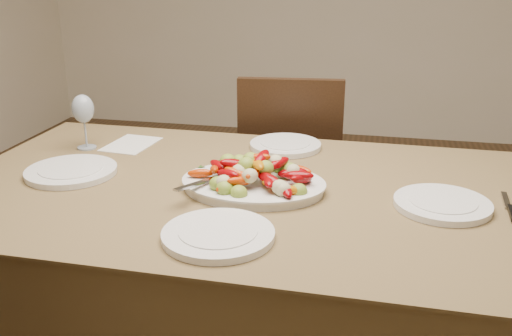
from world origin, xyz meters
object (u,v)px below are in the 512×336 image
object	(u,v)px
chair_far	(291,175)
plate_left	(71,172)
plate_far	(285,146)
wine_glass	(84,120)
dining_table	(256,299)
plate_right	(442,204)
plate_near	(218,235)
serving_platter	(253,186)

from	to	relation	value
chair_far	plate_left	xyz separation A→B (m)	(-0.56, -0.87, 0.29)
plate_left	chair_far	bearing A→B (deg)	57.20
plate_far	wine_glass	distance (m)	0.71
dining_table	wine_glass	distance (m)	0.85
dining_table	plate_right	size ratio (longest dim) A/B	7.13
plate_right	dining_table	bearing A→B (deg)	176.78
plate_near	wine_glass	size ratio (longest dim) A/B	1.33
plate_left	wine_glass	bearing A→B (deg)	107.51
dining_table	wine_glass	xyz separation A→B (m)	(-0.66, 0.23, 0.48)
plate_right	plate_near	distance (m)	0.62
plate_far	wine_glass	size ratio (longest dim) A/B	1.22
chair_far	serving_platter	xyz separation A→B (m)	(0.02, -0.87, 0.30)
plate_near	wine_glass	bearing A→B (deg)	138.66
serving_platter	plate_near	distance (m)	0.32
wine_glass	plate_near	bearing A→B (deg)	-41.34
serving_platter	plate_left	size ratio (longest dim) A/B	1.46
plate_right	plate_far	xyz separation A→B (m)	(-0.50, 0.42, 0.00)
dining_table	wine_glass	world-z (taller)	wine_glass
plate_left	plate_near	distance (m)	0.65
dining_table	plate_near	xyz separation A→B (m)	(-0.02, -0.33, 0.39)
dining_table	chair_far	size ratio (longest dim) A/B	1.94
plate_far	serving_platter	bearing A→B (deg)	-93.72
plate_right	plate_far	distance (m)	0.65
plate_near	wine_glass	world-z (taller)	wine_glass
serving_platter	wine_glass	xyz separation A→B (m)	(-0.66, 0.25, 0.09)
serving_platter	dining_table	bearing A→B (deg)	75.92
dining_table	plate_far	size ratio (longest dim) A/B	7.34
plate_right	wine_glass	world-z (taller)	wine_glass
plate_far	plate_near	size ratio (longest dim) A/B	0.92
plate_far	plate_near	world-z (taller)	same
dining_table	wine_glass	size ratio (longest dim) A/B	8.98
plate_right	plate_near	bearing A→B (deg)	-150.75
plate_left	wine_glass	world-z (taller)	wine_glass
dining_table	plate_right	bearing A→B (deg)	-3.22
chair_far	plate_far	xyz separation A→B (m)	(0.05, -0.47, 0.29)
serving_platter	plate_left	xyz separation A→B (m)	(-0.58, 0.00, -0.00)
chair_far	serving_platter	distance (m)	0.92
plate_far	plate_near	xyz separation A→B (m)	(-0.04, -0.72, 0.00)
plate_right	serving_platter	bearing A→B (deg)	178.68
wine_glass	chair_far	bearing A→B (deg)	44.28
chair_far	plate_right	size ratio (longest dim) A/B	3.68
chair_far	plate_left	distance (m)	1.07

